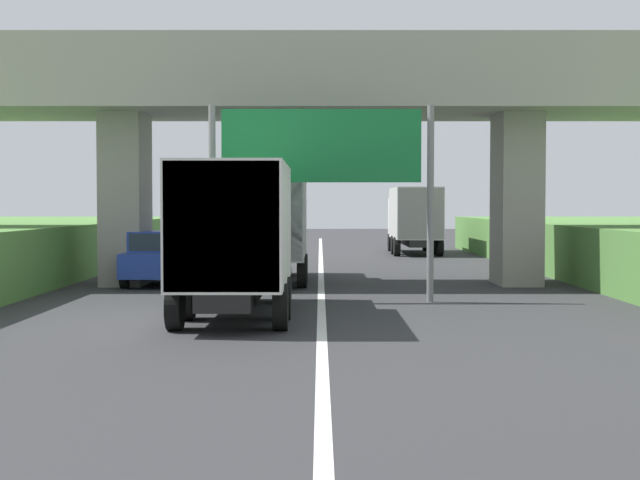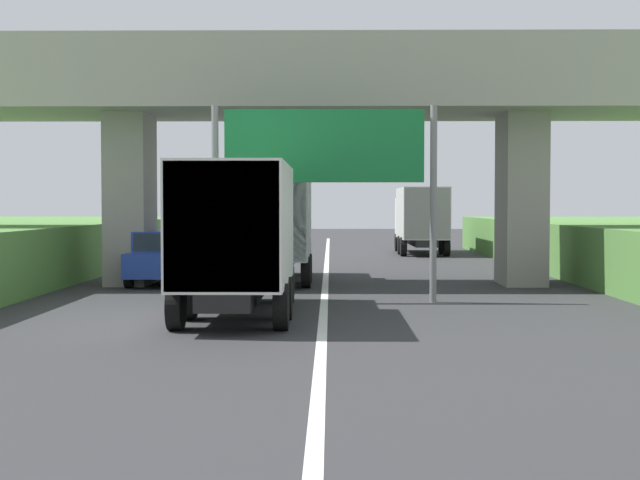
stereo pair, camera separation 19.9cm
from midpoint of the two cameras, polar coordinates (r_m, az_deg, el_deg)
lane_centre_stripe at (r=22.32m, az=0.50°, el=-4.31°), size 0.20×92.15×0.01m
overpass_bridge at (r=28.87m, az=0.54°, el=8.59°), size 40.00×4.80×7.64m
overhead_highway_sign at (r=23.46m, az=0.51°, el=5.23°), size 5.88×0.18×5.14m
truck_silver at (r=29.86m, az=-2.65°, el=1.05°), size 2.44×7.30×3.44m
truck_green at (r=20.49m, az=-4.85°, el=0.51°), size 2.44×7.30×3.44m
truck_white at (r=47.14m, az=6.52°, el=1.47°), size 2.44×7.30×3.44m
car_blue at (r=29.15m, az=-9.76°, el=-1.12°), size 1.86×4.10×1.72m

